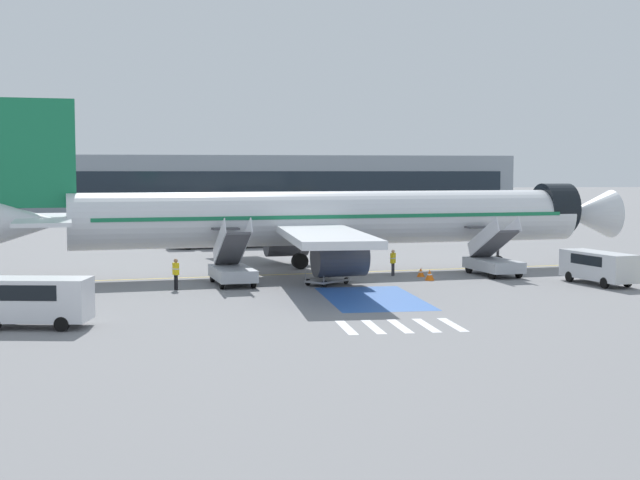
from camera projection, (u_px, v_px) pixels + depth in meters
ground_plane at (329, 274)px, 59.16m from camera, size 600.00×600.00×0.00m
apron_leadline_yellow at (335, 273)px, 59.76m from camera, size 77.90×10.40×0.01m
apron_stand_patch_blue at (372, 298)px, 47.78m from camera, size 4.97×9.48×0.01m
apron_walkway_bar_0 at (346, 327)px, 38.82m from camera, size 0.44×3.60×0.01m
apron_walkway_bar_1 at (373, 327)px, 39.00m from camera, size 0.44×3.60×0.01m
apron_walkway_bar_2 at (400, 326)px, 39.18m from camera, size 0.44×3.60×0.01m
apron_walkway_bar_3 at (426, 325)px, 39.36m from camera, size 0.44×3.60×0.01m
apron_walkway_bar_4 at (453, 325)px, 39.54m from camera, size 0.44×3.60×0.01m
airliner at (325, 219)px, 59.29m from camera, size 43.91×31.07×11.21m
boarding_stairs_forward at (493, 261)px, 58.16m from camera, size 2.80×5.44×3.93m
boarding_stairs_aft at (232, 268)px, 53.38m from camera, size 2.80×5.44×4.13m
fuel_tanker at (231, 229)px, 79.26m from camera, size 11.10×3.83×3.32m
service_van_0 at (35, 298)px, 38.72m from camera, size 5.01×2.85×2.17m
service_van_2 at (598, 265)px, 53.54m from camera, size 2.85×5.61×1.96m
baggage_cart at (327, 281)px, 53.43m from camera, size 2.93×2.86×0.87m
ground_crew_0 at (176, 272)px, 51.03m from camera, size 0.41×0.49×1.81m
ground_crew_1 at (393, 261)px, 57.89m from camera, size 0.44×0.48×1.72m
traffic_cone_0 at (430, 275)px, 55.61m from camera, size 0.61×0.61×0.67m
traffic_cone_1 at (421, 272)px, 57.50m from camera, size 0.52×0.52×0.58m
terminal_building at (167, 184)px, 145.23m from camera, size 113.92×12.10×9.36m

